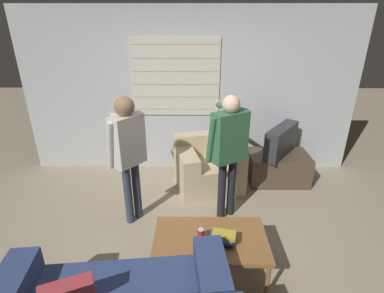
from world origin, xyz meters
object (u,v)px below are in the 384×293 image
armchair_beige (208,167)px  soda_can (201,235)px  coffee_table (210,241)px  person_right_standing (228,144)px  person_left_standing (128,146)px  book_stack (223,238)px  spare_remote (227,238)px  tv (281,141)px

armchair_beige → soda_can: armchair_beige is taller
coffee_table → person_right_standing: person_right_standing is taller
armchair_beige → person_left_standing: bearing=26.0°
book_stack → spare_remote: (0.05, 0.05, -0.05)m
soda_can → person_right_standing: bearing=71.2°
tv → person_right_standing: (-0.89, -0.89, 0.34)m
coffee_table → person_left_standing: bearing=136.6°
person_right_standing → spare_remote: bearing=-126.3°
tv → book_stack: (-1.03, -1.92, -0.18)m
spare_remote → person_left_standing: bearing=156.2°
armchair_beige → soda_can: 1.72m
person_left_standing → book_stack: (1.04, -0.94, -0.51)m
armchair_beige → spare_remote: (0.12, -1.69, 0.13)m
coffee_table → book_stack: bearing=-29.2°
person_right_standing → book_stack: person_right_standing is taller
spare_remote → person_right_standing: bearing=100.5°
coffee_table → tv: 2.20m
coffee_table → spare_remote: 0.17m
person_right_standing → book_stack: 1.16m
tv → soda_can: bearing=3.6°
armchair_beige → person_left_standing: 1.44m
person_left_standing → soda_can: bearing=-97.8°
person_left_standing → armchair_beige: bearing=-11.3°
coffee_table → tv: tv is taller
person_left_standing → person_right_standing: (1.17, 0.09, -0.00)m
person_left_standing → soda_can: person_left_standing is taller
soda_can → spare_remote: bearing=3.3°
book_stack → person_right_standing: bearing=82.5°
coffee_table → soda_can: bearing=-165.7°
person_right_standing → spare_remote: size_ratio=11.77×
armchair_beige → tv: size_ratio=1.40×
coffee_table → person_left_standing: person_left_standing is taller
soda_can → spare_remote: 0.26m
armchair_beige → person_left_standing: size_ratio=0.66×
tv → coffee_table: bearing=5.3°
tv → soda_can: tv is taller
coffee_table → spare_remote: spare_remote is taller
armchair_beige → tv: tv is taller
armchair_beige → spare_remote: 1.70m
person_left_standing → spare_remote: size_ratio=11.80×
armchair_beige → spare_remote: armchair_beige is taller
tv → armchair_beige: bearing=-43.8°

